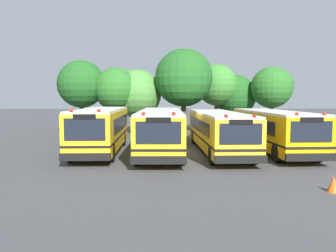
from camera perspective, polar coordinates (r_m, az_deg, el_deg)
ground_plane at (r=20.83m, az=3.39°, el=-4.38°), size 160.00×160.00×0.00m
school_bus_0 at (r=20.87m, az=-11.25°, el=-0.40°), size 2.44×9.46×2.79m
school_bus_1 at (r=20.73m, az=-1.21°, el=-0.47°), size 2.87×11.66×2.69m
school_bus_2 at (r=20.86m, az=8.47°, el=-0.64°), size 2.51×11.06×2.58m
school_bus_3 at (r=21.74m, az=17.31°, el=-0.50°), size 2.69×10.18×2.65m
tree_0 at (r=30.60m, az=-14.65°, el=6.90°), size 4.13×4.13×6.57m
tree_1 at (r=29.81m, az=-9.05°, el=6.11°), size 3.73×3.73×5.92m
tree_2 at (r=30.39m, az=-5.01°, el=5.39°), size 4.34×4.34×5.84m
tree_3 at (r=29.24m, az=2.80°, el=8.23°), size 4.96×4.96×7.51m
tree_4 at (r=31.59m, az=8.20°, el=6.91°), size 3.81×3.81×6.39m
tree_5 at (r=32.79m, az=11.37°, el=5.19°), size 3.94×3.94×5.49m
tree_6 at (r=31.48m, az=17.42°, el=6.31°), size 3.80×3.67×6.07m
traffic_cone at (r=13.38m, az=26.19°, el=-8.81°), size 0.44×0.44×0.58m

